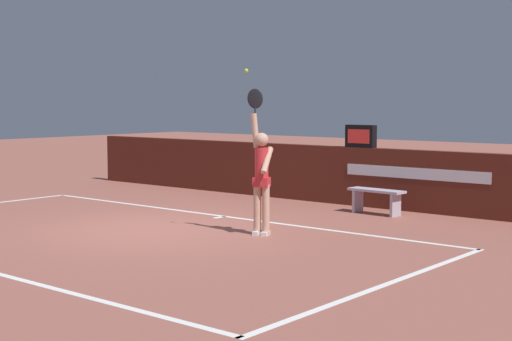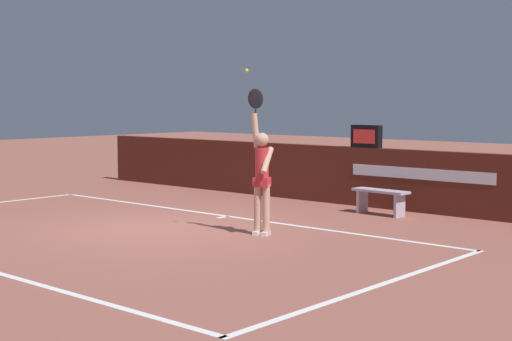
% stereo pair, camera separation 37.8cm
% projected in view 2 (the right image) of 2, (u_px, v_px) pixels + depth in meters
% --- Properties ---
extents(ground_plane, '(60.00, 60.00, 0.00)m').
position_uv_depth(ground_plane, '(157.00, 228.00, 13.83)').
color(ground_plane, '#955346').
extents(court_lines, '(10.80, 5.80, 0.00)m').
position_uv_depth(court_lines, '(116.00, 235.00, 13.13)').
color(court_lines, white).
rests_on(court_lines, ground).
extents(back_wall, '(14.39, 0.22, 1.29)m').
position_uv_depth(back_wall, '(319.00, 173.00, 17.46)').
color(back_wall, '#511E14').
rests_on(back_wall, ground).
extents(speed_display, '(0.70, 0.20, 0.49)m').
position_uv_depth(speed_display, '(366.00, 136.00, 16.55)').
color(speed_display, black).
rests_on(speed_display, back_wall).
extents(tennis_player, '(0.52, 0.45, 2.53)m').
position_uv_depth(tennis_player, '(262.00, 174.00, 13.03)').
color(tennis_player, tan).
rests_on(tennis_player, ground).
extents(tennis_ball, '(0.07, 0.07, 0.07)m').
position_uv_depth(tennis_ball, '(247.00, 71.00, 12.84)').
color(tennis_ball, '#CEDA2E').
extents(courtside_bench_near, '(1.23, 0.44, 0.51)m').
position_uv_depth(courtside_bench_near, '(381.00, 196.00, 15.41)').
color(courtside_bench_near, '#B5AABE').
rests_on(courtside_bench_near, ground).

